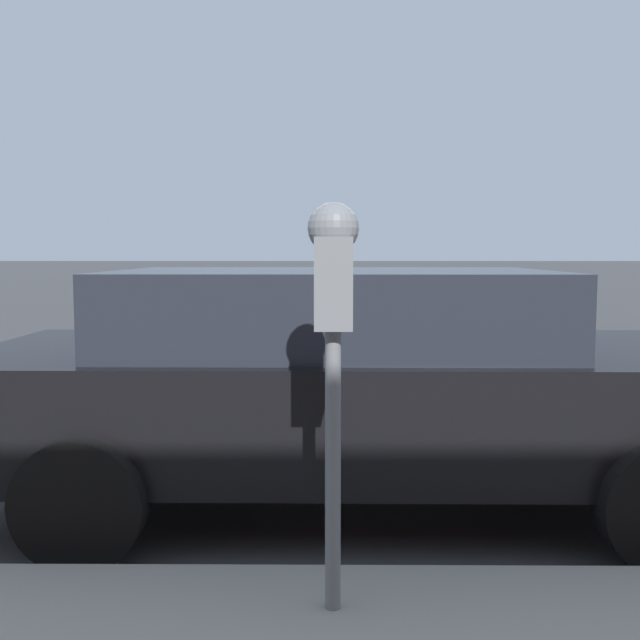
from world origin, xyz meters
name	(u,v)px	position (x,y,z in m)	size (l,w,h in m)	color
ground_plane	(325,459)	(0.00, 0.00, 0.00)	(220.00, 220.00, 0.00)	#424244
parking_meter	(333,301)	(-2.59, -0.04, 1.33)	(0.21, 0.19, 1.55)	gray
car_black	(356,380)	(-0.97, -0.19, 0.76)	(2.10, 4.49, 1.41)	black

